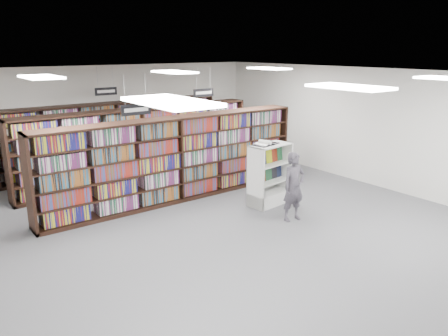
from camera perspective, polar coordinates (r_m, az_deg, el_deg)
floor at (r=9.60m, az=0.20°, el=-7.30°), size 12.00×12.00×0.00m
ceiling at (r=8.87m, az=0.22°, el=12.13°), size 10.00×12.00×0.10m
wall_back at (r=14.27m, az=-14.56°, el=6.45°), size 10.00×0.10×3.20m
wall_right at (r=12.69m, az=18.61°, el=5.07°), size 0.10×12.00×3.20m
bookshelf_row_near at (r=10.85m, az=-6.17°, el=1.16°), size 7.00×0.60×2.10m
bookshelf_row_mid at (r=12.57m, az=-10.86°, el=2.95°), size 7.00×0.60×2.10m
bookshelf_row_far at (r=14.09m, az=-13.94°, el=4.11°), size 7.00×0.60×2.10m
aisle_sign_left at (r=9.01m, az=-11.41°, el=7.61°), size 0.65×0.02×0.80m
aisle_sign_right at (r=12.22m, az=-2.69°, el=9.89°), size 0.65×0.02×0.80m
aisle_sign_center at (r=13.05m, az=-15.16°, el=9.74°), size 0.65×0.02×0.80m
troffer_front_left at (r=4.72m, az=-7.01°, el=8.58°), size 0.60×1.20×0.04m
troffer_front_center at (r=6.73m, az=16.06°, el=10.14°), size 0.60×1.20×0.04m
troffer_back_left at (r=9.38m, az=-22.79°, el=10.90°), size 0.60×1.20×0.04m
troffer_back_center at (r=10.53m, az=-6.51°, el=12.35°), size 0.60×1.20×0.04m
troffer_back_right at (r=12.32m, az=5.90°, el=12.81°), size 0.60×1.20×0.04m
endcap_display at (r=10.71m, az=5.80°, el=-2.10°), size 1.13×0.66×1.50m
open_book at (r=10.39m, az=5.44°, el=3.24°), size 0.71×0.51×0.13m
shopper at (r=9.68m, az=9.10°, el=-2.43°), size 0.60×0.43×1.54m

